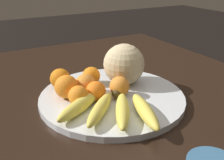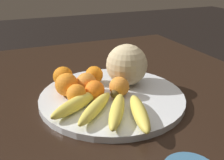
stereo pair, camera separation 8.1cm
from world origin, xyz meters
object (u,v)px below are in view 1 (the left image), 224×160
at_px(fruit_bowl, 112,97).
at_px(orange_front_right, 60,79).
at_px(banana_bunch, 112,109).
at_px(orange_back_right, 91,76).
at_px(orange_side_extra, 66,87).
at_px(kitchen_table, 108,115).
at_px(melon, 124,64).
at_px(orange_top_small, 86,84).
at_px(orange_back_left, 119,86).
at_px(orange_front_left, 79,96).
at_px(produce_tag, 91,87).
at_px(orange_mid_center, 96,91).

bearing_deg(fruit_bowl, orange_front_right, -134.86).
xyz_separation_m(banana_bunch, orange_front_right, (-0.23, -0.07, 0.01)).
bearing_deg(orange_front_right, orange_back_right, 79.51).
xyz_separation_m(orange_back_right, orange_side_extra, (0.06, -0.11, 0.01)).
bearing_deg(kitchen_table, banana_bunch, -25.16).
distance_m(fruit_bowl, melon, 0.12).
bearing_deg(fruit_bowl, melon, 126.15).
bearing_deg(melon, orange_front_right, -108.69).
xyz_separation_m(orange_back_right, orange_top_small, (0.06, -0.05, 0.00)).
bearing_deg(orange_back_left, orange_front_left, -91.77).
relative_size(orange_back_right, produce_tag, 0.62).
bearing_deg(orange_back_right, orange_side_extra, -62.61).
distance_m(orange_front_right, orange_top_small, 0.10).
xyz_separation_m(kitchen_table, orange_mid_center, (0.07, -0.08, 0.14)).
xyz_separation_m(melon, orange_front_left, (0.07, -0.20, -0.04)).
bearing_deg(orange_back_left, orange_back_right, -162.71).
relative_size(orange_front_left, orange_side_extra, 0.82).
xyz_separation_m(orange_front_right, orange_back_right, (0.02, 0.10, -0.00)).
bearing_deg(banana_bunch, produce_tag, -149.39).
xyz_separation_m(orange_front_right, orange_top_small, (0.08, 0.06, -0.00)).
relative_size(orange_back_left, orange_back_right, 1.03).
relative_size(melon, produce_tag, 1.41).
xyz_separation_m(banana_bunch, orange_back_right, (-0.22, 0.04, 0.01)).
bearing_deg(orange_front_left, orange_front_right, -176.74).
bearing_deg(produce_tag, orange_back_right, 159.45).
bearing_deg(produce_tag, banana_bunch, 2.44).
height_order(orange_top_small, orange_side_extra, orange_side_extra).
distance_m(melon, orange_front_left, 0.21).
xyz_separation_m(orange_top_small, produce_tag, (-0.03, 0.03, -0.03)).
distance_m(kitchen_table, orange_side_extra, 0.21).
bearing_deg(orange_front_left, orange_top_small, 141.41).
height_order(orange_side_extra, produce_tag, orange_side_extra).
bearing_deg(fruit_bowl, orange_back_left, 42.69).
xyz_separation_m(orange_top_small, orange_side_extra, (-0.00, -0.06, 0.00)).
bearing_deg(produce_tag, melon, 88.92).
bearing_deg(orange_back_right, banana_bunch, -10.18).
bearing_deg(orange_back_left, orange_top_small, -127.56).
bearing_deg(orange_mid_center, melon, 115.41).
xyz_separation_m(orange_front_left, orange_back_right, (-0.12, 0.10, 0.00)).
height_order(orange_mid_center, orange_side_extra, orange_side_extra).
distance_m(banana_bunch, orange_back_right, 0.22).
height_order(orange_mid_center, orange_top_small, orange_top_small).
distance_m(orange_top_small, orange_side_extra, 0.06).
height_order(kitchen_table, fruit_bowl, fruit_bowl).
xyz_separation_m(orange_front_right, orange_back_left, (0.14, 0.14, -0.00)).
distance_m(kitchen_table, orange_top_small, 0.17).
distance_m(melon, orange_top_small, 0.15).
xyz_separation_m(melon, orange_side_extra, (0.01, -0.21, -0.03)).
relative_size(kitchen_table, banana_bunch, 4.72).
height_order(orange_mid_center, orange_back_right, same).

